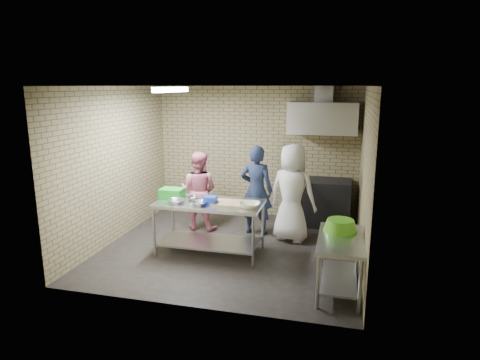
{
  "coord_description": "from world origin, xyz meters",
  "views": [
    {
      "loc": [
        1.77,
        -6.46,
        2.71
      ],
      "look_at": [
        0.1,
        0.2,
        1.15
      ],
      "focal_mm": 31.28,
      "sensor_mm": 36.0,
      "label": 1
    }
  ],
  "objects_px": {
    "woman_pink": "(199,191)",
    "stove": "(319,202)",
    "bottle_red": "(326,121)",
    "side_counter": "(340,264)",
    "blue_tub": "(210,200)",
    "woman_white": "(292,193)",
    "prep_table": "(210,227)",
    "bottle_green": "(347,122)",
    "green_basin": "(340,226)",
    "man_navy": "(256,190)",
    "green_crate": "(172,193)"
  },
  "relations": [
    {
      "from": "bottle_green",
      "to": "woman_pink",
      "type": "distance_m",
      "value": 3.14
    },
    {
      "from": "green_crate",
      "to": "blue_tub",
      "type": "bearing_deg",
      "value": -16.35
    },
    {
      "from": "side_counter",
      "to": "bottle_green",
      "type": "bearing_deg",
      "value": 90.0
    },
    {
      "from": "green_crate",
      "to": "woman_pink",
      "type": "bearing_deg",
      "value": 82.3
    },
    {
      "from": "blue_tub",
      "to": "woman_white",
      "type": "xyz_separation_m",
      "value": [
        1.18,
        1.0,
        -0.06
      ]
    },
    {
      "from": "bottle_green",
      "to": "man_navy",
      "type": "xyz_separation_m",
      "value": [
        -1.54,
        -1.07,
        -1.18
      ]
    },
    {
      "from": "side_counter",
      "to": "bottle_red",
      "type": "xyz_separation_m",
      "value": [
        -0.4,
        2.99,
        1.65
      ]
    },
    {
      "from": "blue_tub",
      "to": "green_basin",
      "type": "relative_size",
      "value": 0.42
    },
    {
      "from": "green_basin",
      "to": "woman_pink",
      "type": "height_order",
      "value": "woman_pink"
    },
    {
      "from": "prep_table",
      "to": "man_navy",
      "type": "distance_m",
      "value": 1.27
    },
    {
      "from": "blue_tub",
      "to": "woman_pink",
      "type": "xyz_separation_m",
      "value": [
        -0.62,
        1.18,
        -0.17
      ]
    },
    {
      "from": "green_crate",
      "to": "woman_white",
      "type": "distance_m",
      "value": 2.09
    },
    {
      "from": "side_counter",
      "to": "bottle_green",
      "type": "xyz_separation_m",
      "value": [
        0.0,
        2.99,
        1.64
      ]
    },
    {
      "from": "prep_table",
      "to": "blue_tub",
      "type": "relative_size",
      "value": 9.0
    },
    {
      "from": "side_counter",
      "to": "green_crate",
      "type": "relative_size",
      "value": 3.13
    },
    {
      "from": "woman_white",
      "to": "woman_pink",
      "type": "bearing_deg",
      "value": 11.01
    },
    {
      "from": "blue_tub",
      "to": "man_navy",
      "type": "relative_size",
      "value": 0.12
    },
    {
      "from": "bottle_red",
      "to": "man_navy",
      "type": "height_order",
      "value": "bottle_red"
    },
    {
      "from": "green_basin",
      "to": "woman_white",
      "type": "bearing_deg",
      "value": 119.45
    },
    {
      "from": "blue_tub",
      "to": "green_basin",
      "type": "height_order",
      "value": "blue_tub"
    },
    {
      "from": "woman_white",
      "to": "green_crate",
      "type": "bearing_deg",
      "value": 38.53
    },
    {
      "from": "prep_table",
      "to": "woman_pink",
      "type": "bearing_deg",
      "value": 117.94
    },
    {
      "from": "man_navy",
      "to": "woman_white",
      "type": "bearing_deg",
      "value": 170.56
    },
    {
      "from": "man_navy",
      "to": "bottle_green",
      "type": "bearing_deg",
      "value": -140.41
    },
    {
      "from": "prep_table",
      "to": "woman_white",
      "type": "height_order",
      "value": "woman_white"
    },
    {
      "from": "woman_white",
      "to": "prep_table",
      "type": "bearing_deg",
      "value": 52.7
    },
    {
      "from": "prep_table",
      "to": "green_basin",
      "type": "relative_size",
      "value": 3.75
    },
    {
      "from": "bottle_red",
      "to": "woman_pink",
      "type": "height_order",
      "value": "bottle_red"
    },
    {
      "from": "stove",
      "to": "woman_white",
      "type": "height_order",
      "value": "woman_white"
    },
    {
      "from": "stove",
      "to": "blue_tub",
      "type": "height_order",
      "value": "blue_tub"
    },
    {
      "from": "stove",
      "to": "bottle_red",
      "type": "distance_m",
      "value": 1.6
    },
    {
      "from": "side_counter",
      "to": "woman_pink",
      "type": "bearing_deg",
      "value": 144.29
    },
    {
      "from": "man_navy",
      "to": "woman_white",
      "type": "distance_m",
      "value": 0.7
    },
    {
      "from": "side_counter",
      "to": "woman_pink",
      "type": "distance_m",
      "value": 3.31
    },
    {
      "from": "man_navy",
      "to": "green_basin",
      "type": "bearing_deg",
      "value": 137.2
    },
    {
      "from": "side_counter",
      "to": "blue_tub",
      "type": "xyz_separation_m",
      "value": [
        -2.05,
        0.74,
        0.55
      ]
    },
    {
      "from": "bottle_red",
      "to": "woman_white",
      "type": "relative_size",
      "value": 0.1
    },
    {
      "from": "bottle_green",
      "to": "bottle_red",
      "type": "bearing_deg",
      "value": 180.0
    },
    {
      "from": "bottle_red",
      "to": "man_navy",
      "type": "relative_size",
      "value": 0.11
    },
    {
      "from": "prep_table",
      "to": "bottle_green",
      "type": "distance_m",
      "value": 3.39
    },
    {
      "from": "blue_tub",
      "to": "bottle_red",
      "type": "xyz_separation_m",
      "value": [
        1.65,
        2.25,
        1.11
      ]
    },
    {
      "from": "green_basin",
      "to": "green_crate",
      "type": "bearing_deg",
      "value": 165.62
    },
    {
      "from": "bottle_red",
      "to": "woman_white",
      "type": "bearing_deg",
      "value": -110.47
    },
    {
      "from": "bottle_green",
      "to": "woman_pink",
      "type": "bearing_deg",
      "value": -158.11
    },
    {
      "from": "woman_pink",
      "to": "green_crate",
      "type": "bearing_deg",
      "value": 84.67
    },
    {
      "from": "blue_tub",
      "to": "green_basin",
      "type": "bearing_deg",
      "value": -13.64
    },
    {
      "from": "woman_pink",
      "to": "stove",
      "type": "bearing_deg",
      "value": -157.07
    },
    {
      "from": "blue_tub",
      "to": "bottle_red",
      "type": "relative_size",
      "value": 1.06
    },
    {
      "from": "stove",
      "to": "side_counter",
      "type": "bearing_deg",
      "value": -80.71
    },
    {
      "from": "side_counter",
      "to": "stove",
      "type": "bearing_deg",
      "value": 99.29
    }
  ]
}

